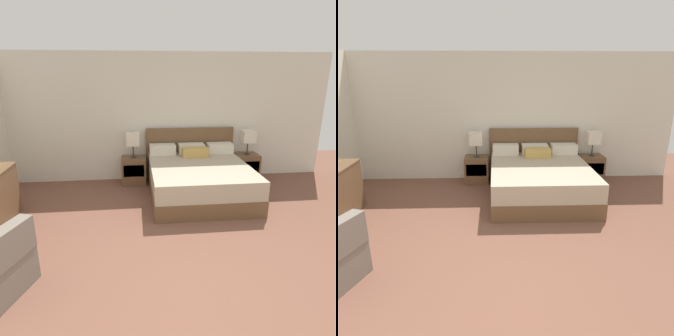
% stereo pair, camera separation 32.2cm
% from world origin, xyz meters
% --- Properties ---
extents(ground_plane, '(11.17, 11.17, 0.00)m').
position_xyz_m(ground_plane, '(0.00, 0.00, 0.00)').
color(ground_plane, brown).
extents(wall_back, '(7.17, 0.06, 2.58)m').
position_xyz_m(wall_back, '(0.00, 3.75, 1.29)').
color(wall_back, silver).
rests_on(wall_back, ground).
extents(bed, '(1.84, 2.06, 1.09)m').
position_xyz_m(bed, '(0.65, 2.71, 0.33)').
color(bed, brown).
rests_on(bed, ground).
extents(nightstand_left, '(0.48, 0.43, 0.55)m').
position_xyz_m(nightstand_left, '(-0.54, 3.45, 0.27)').
color(nightstand_left, brown).
rests_on(nightstand_left, ground).
extents(nightstand_right, '(0.48, 0.43, 0.55)m').
position_xyz_m(nightstand_right, '(1.83, 3.45, 0.27)').
color(nightstand_right, brown).
rests_on(nightstand_right, ground).
extents(table_lamp_left, '(0.26, 0.26, 0.50)m').
position_xyz_m(table_lamp_left, '(-0.54, 3.45, 0.92)').
color(table_lamp_left, '#332D28').
rests_on(table_lamp_left, nightstand_left).
extents(table_lamp_right, '(0.26, 0.26, 0.50)m').
position_xyz_m(table_lamp_right, '(1.83, 3.45, 0.92)').
color(table_lamp_right, '#332D28').
rests_on(table_lamp_right, nightstand_right).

